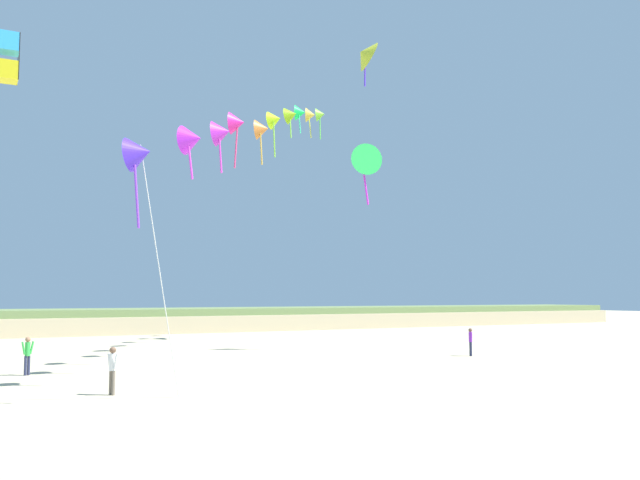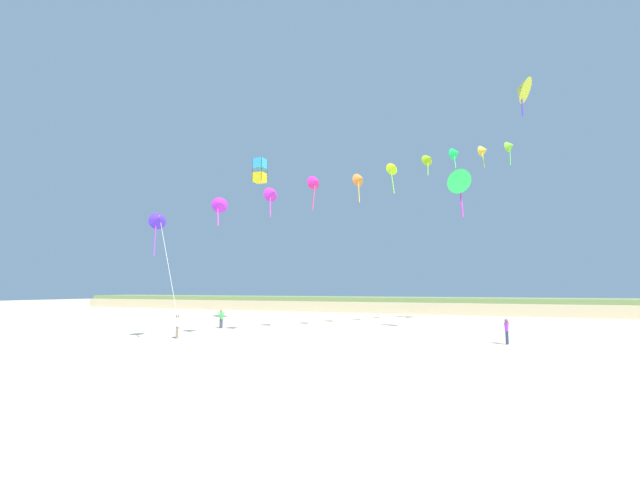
# 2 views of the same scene
# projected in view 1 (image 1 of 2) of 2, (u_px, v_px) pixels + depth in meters

# --- Properties ---
(ground_plane) EXTENTS (240.00, 240.00, 0.00)m
(ground_plane) POSITION_uv_depth(u_px,v_px,m) (401.00, 397.00, 22.04)
(ground_plane) COLOR beige
(dune_ridge) EXTENTS (120.00, 10.37, 2.13)m
(dune_ridge) POSITION_uv_depth(u_px,v_px,m) (111.00, 321.00, 61.03)
(dune_ridge) COLOR #BFAE8B
(dune_ridge) RESTS_ON ground
(person_near_left) EXTENTS (0.30, 0.51, 1.52)m
(person_near_left) POSITION_uv_depth(u_px,v_px,m) (471.00, 340.00, 37.28)
(person_near_left) COLOR #282D4C
(person_near_left) RESTS_ON ground
(person_near_right) EXTENTS (0.28, 0.55, 1.60)m
(person_near_right) POSITION_uv_depth(u_px,v_px,m) (112.00, 367.00, 22.62)
(person_near_right) COLOR #726656
(person_near_right) RESTS_ON ground
(person_mid_center) EXTENTS (0.54, 0.29, 1.59)m
(person_mid_center) POSITION_uv_depth(u_px,v_px,m) (27.00, 353.00, 28.22)
(person_mid_center) COLOR #282D4C
(person_mid_center) RESTS_ON ground
(kite_banner_string) EXTENTS (22.77, 28.44, 18.88)m
(kite_banner_string) POSITION_uv_depth(u_px,v_px,m) (270.00, 122.00, 38.74)
(kite_banner_string) COLOR #4B29EA
(large_kite_low_lead) EXTENTS (1.18, 1.18, 2.52)m
(large_kite_low_lead) POSITION_uv_depth(u_px,v_px,m) (7.00, 57.00, 35.25)
(large_kite_low_lead) COLOR gold
(large_kite_mid_trail) EXTENTS (2.11, 1.30, 3.82)m
(large_kite_mid_trail) POSITION_uv_depth(u_px,v_px,m) (365.00, 161.00, 42.20)
(large_kite_mid_trail) COLOR #35F062
(large_kite_high_solo) EXTENTS (2.29, 2.80, 3.82)m
(large_kite_high_solo) POSITION_uv_depth(u_px,v_px,m) (365.00, 54.00, 52.38)
(large_kite_high_solo) COLOR yellow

